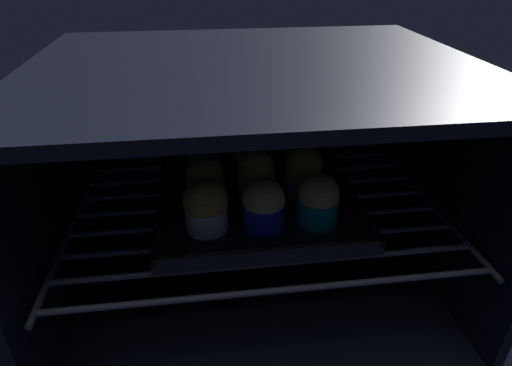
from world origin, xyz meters
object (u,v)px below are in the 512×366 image
object	(u,v)px
muffin_row1_col0	(205,179)
muffin_row1_col1	(255,175)
muffin_row2_col0	(205,155)
baking_tray	(256,198)
muffin_row0_col1	(263,205)
muffin_row2_col1	(248,155)
muffin_row0_col0	(206,206)
muffin_row2_col2	(297,151)
muffin_row1_col2	(304,172)
muffin_row0_col2	(318,200)

from	to	relation	value
muffin_row1_col0	muffin_row1_col1	size ratio (longest dim) A/B	1.06
muffin_row1_col0	muffin_row2_col0	distance (cm)	8.02
baking_tray	muffin_row0_col1	bearing A→B (deg)	-90.42
muffin_row1_col1	muffin_row2_col1	xyz separation A→B (cm)	(-0.21, 7.14, -0.15)
muffin_row0_col0	muffin_row0_col1	world-z (taller)	muffin_row0_col0
muffin_row2_col0	muffin_row2_col1	xyz separation A→B (cm)	(7.06, -0.49, -0.21)
muffin_row2_col0	muffin_row2_col2	distance (cm)	15.29
muffin_row1_col0	muffin_row2_col0	xyz separation A→B (cm)	(0.09, 8.02, 0.00)
muffin_row1_col1	muffin_row2_col2	bearing A→B (deg)	41.70
muffin_row1_col1	muffin_row2_col1	distance (cm)	7.14
muffin_row0_col0	muffin_row1_col2	world-z (taller)	muffin_row1_col2
muffin_row0_col2	muffin_row1_col0	size ratio (longest dim) A/B	0.92
muffin_row0_col1	muffin_row2_col2	bearing A→B (deg)	62.35
baking_tray	muffin_row0_col0	world-z (taller)	muffin_row0_col0
muffin_row0_col0	muffin_row1_col1	size ratio (longest dim) A/B	0.99
muffin_row0_col1	muffin_row2_col2	size ratio (longest dim) A/B	0.92
muffin_row1_col0	muffin_row1_col1	distance (cm)	7.38
muffin_row0_col0	muffin_row0_col1	xyz separation A→B (cm)	(7.60, -0.41, -0.14)
muffin_row2_col0	muffin_row2_col2	bearing A→B (deg)	-1.87
muffin_row1_col2	muffin_row2_col2	world-z (taller)	same
muffin_row0_col0	muffin_row1_col0	bearing A→B (deg)	88.89
muffin_row0_col1	muffin_row0_col2	bearing A→B (deg)	0.37
muffin_row1_col0	baking_tray	bearing A→B (deg)	2.30
muffin_row0_col2	muffin_row2_col0	size ratio (longest dim) A/B	0.97
muffin_row1_col2	muffin_row2_col0	xyz separation A→B (cm)	(-14.67, 7.68, -0.05)
muffin_row0_col0	muffin_row2_col1	world-z (taller)	muffin_row0_col0
baking_tray	muffin_row0_col1	world-z (taller)	muffin_row0_col1
muffin_row2_col0	muffin_row2_col2	world-z (taller)	muffin_row2_col2
muffin_row2_col0	muffin_row1_col0	bearing A→B (deg)	-90.65
muffin_row2_col2	muffin_row0_col1	bearing A→B (deg)	-117.65
muffin_row1_col2	baking_tray	bearing A→B (deg)	-179.70
muffin_row0_col1	muffin_row2_col2	world-z (taller)	muffin_row2_col2
muffin_row0_col0	muffin_row2_col0	bearing A→B (deg)	89.13
muffin_row1_col1	muffin_row2_col0	world-z (taller)	same
baking_tray	muffin_row2_col0	size ratio (longest dim) A/B	3.87
muffin_row1_col2	muffin_row2_col2	xyz separation A→B (cm)	(0.60, 7.18, 0.07)
muffin_row0_col0	muffin_row2_col0	world-z (taller)	muffin_row2_col0
muffin_row0_col0	muffin_row1_col1	xyz separation A→B (cm)	(7.51, 7.55, 0.04)
muffin_row0_col0	muffin_row1_col0	xyz separation A→B (cm)	(0.14, 7.16, 0.09)
muffin_row1_col1	muffin_row2_col0	distance (cm)	10.54
muffin_row1_col0	muffin_row1_col2	size ratio (longest dim) A/B	1.03
muffin_row2_col0	muffin_row2_col1	distance (cm)	7.08
muffin_row0_col1	muffin_row1_col2	distance (cm)	10.77
muffin_row0_col1	muffin_row1_col0	size ratio (longest dim) A/B	0.90
muffin_row1_col1	muffin_row2_col1	size ratio (longest dim) A/B	1.03
muffin_row1_col1	muffin_row2_col2	distance (cm)	10.71
muffin_row2_col1	muffin_row1_col1	bearing A→B (deg)	-88.28
muffin_row1_col2	muffin_row2_col1	world-z (taller)	muffin_row1_col2
baking_tray	muffin_row1_col1	world-z (taller)	muffin_row1_col1
muffin_row0_col2	muffin_row1_col1	world-z (taller)	muffin_row1_col1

